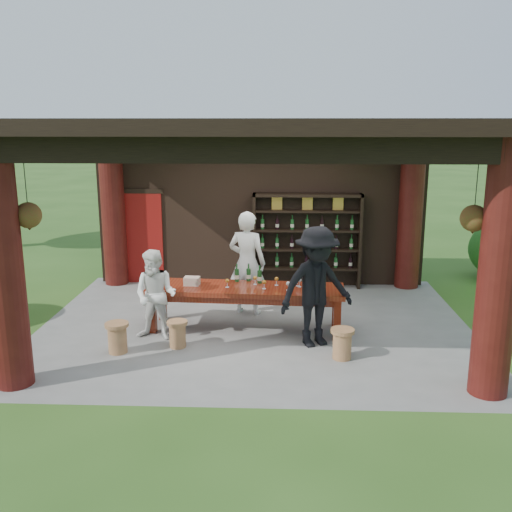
{
  "coord_description": "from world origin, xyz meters",
  "views": [
    {
      "loc": [
        0.41,
        -9.38,
        3.46
      ],
      "look_at": [
        0.0,
        0.4,
        1.15
      ],
      "focal_mm": 40.0,
      "sensor_mm": 36.0,
      "label": 1
    }
  ],
  "objects_px": {
    "tasting_table": "(246,293)",
    "stool_near_left": "(178,333)",
    "wine_shelf": "(307,241)",
    "host": "(247,263)",
    "guest_man": "(316,287)",
    "stool_far_left": "(117,337)",
    "napkin_basket": "(192,281)",
    "guest_woman": "(156,295)",
    "stool_near_right": "(342,343)"
  },
  "relations": [
    {
      "from": "wine_shelf",
      "to": "stool_far_left",
      "type": "bearing_deg",
      "value": -129.25
    },
    {
      "from": "host",
      "to": "stool_near_left",
      "type": "bearing_deg",
      "value": 76.36
    },
    {
      "from": "stool_far_left",
      "to": "host",
      "type": "distance_m",
      "value": 2.8
    },
    {
      "from": "wine_shelf",
      "to": "host",
      "type": "bearing_deg",
      "value": -123.3
    },
    {
      "from": "stool_near_left",
      "to": "guest_woman",
      "type": "relative_size",
      "value": 0.29
    },
    {
      "from": "stool_far_left",
      "to": "host",
      "type": "bearing_deg",
      "value": 46.1
    },
    {
      "from": "stool_near_right",
      "to": "host",
      "type": "xyz_separation_m",
      "value": [
        -1.53,
        2.05,
        0.71
      ]
    },
    {
      "from": "stool_near_left",
      "to": "stool_near_right",
      "type": "relative_size",
      "value": 0.92
    },
    {
      "from": "stool_near_left",
      "to": "stool_near_right",
      "type": "xyz_separation_m",
      "value": [
        2.54,
        -0.35,
        0.02
      ]
    },
    {
      "from": "stool_near_left",
      "to": "napkin_basket",
      "type": "xyz_separation_m",
      "value": [
        0.1,
        0.92,
        0.59
      ]
    },
    {
      "from": "host",
      "to": "guest_man",
      "type": "height_order",
      "value": "guest_man"
    },
    {
      "from": "napkin_basket",
      "to": "stool_near_left",
      "type": "bearing_deg",
      "value": -96.28
    },
    {
      "from": "wine_shelf",
      "to": "host",
      "type": "xyz_separation_m",
      "value": [
        -1.16,
        -1.77,
        -0.06
      ]
    },
    {
      "from": "wine_shelf",
      "to": "host",
      "type": "distance_m",
      "value": 2.12
    },
    {
      "from": "guest_woman",
      "to": "wine_shelf",
      "type": "bearing_deg",
      "value": 62.48
    },
    {
      "from": "stool_near_right",
      "to": "stool_far_left",
      "type": "bearing_deg",
      "value": 178.5
    },
    {
      "from": "host",
      "to": "stool_near_right",
      "type": "bearing_deg",
      "value": 143.74
    },
    {
      "from": "stool_near_left",
      "to": "guest_woman",
      "type": "xyz_separation_m",
      "value": [
        -0.4,
        0.35,
        0.51
      ]
    },
    {
      "from": "tasting_table",
      "to": "guest_woman",
      "type": "xyz_separation_m",
      "value": [
        -1.42,
        -0.51,
        0.11
      ]
    },
    {
      "from": "guest_man",
      "to": "stool_far_left",
      "type": "bearing_deg",
      "value": 163.21
    },
    {
      "from": "wine_shelf",
      "to": "guest_man",
      "type": "bearing_deg",
      "value": -89.98
    },
    {
      "from": "stool_near_left",
      "to": "napkin_basket",
      "type": "relative_size",
      "value": 1.65
    },
    {
      "from": "wine_shelf",
      "to": "stool_far_left",
      "type": "distance_m",
      "value": 4.87
    },
    {
      "from": "napkin_basket",
      "to": "tasting_table",
      "type": "bearing_deg",
      "value": -4.45
    },
    {
      "from": "wine_shelf",
      "to": "napkin_basket",
      "type": "xyz_separation_m",
      "value": [
        -2.06,
        -2.55,
        -0.19
      ]
    },
    {
      "from": "host",
      "to": "guest_woman",
      "type": "bearing_deg",
      "value": 60.9
    },
    {
      "from": "tasting_table",
      "to": "stool_near_right",
      "type": "xyz_separation_m",
      "value": [
        1.51,
        -1.2,
        -0.39
      ]
    },
    {
      "from": "guest_woman",
      "to": "guest_man",
      "type": "bearing_deg",
      "value": 8.39
    },
    {
      "from": "host",
      "to": "napkin_basket",
      "type": "relative_size",
      "value": 7.33
    },
    {
      "from": "guest_man",
      "to": "napkin_basket",
      "type": "bearing_deg",
      "value": 135.32
    },
    {
      "from": "stool_near_right",
      "to": "host",
      "type": "relative_size",
      "value": 0.24
    },
    {
      "from": "stool_near_left",
      "to": "stool_far_left",
      "type": "bearing_deg",
      "value": -163.73
    },
    {
      "from": "guest_woman",
      "to": "host",
      "type": "bearing_deg",
      "value": 55.88
    },
    {
      "from": "stool_near_left",
      "to": "host",
      "type": "distance_m",
      "value": 2.1
    },
    {
      "from": "tasting_table",
      "to": "host",
      "type": "distance_m",
      "value": 0.91
    },
    {
      "from": "wine_shelf",
      "to": "guest_man",
      "type": "height_order",
      "value": "wine_shelf"
    },
    {
      "from": "stool_far_left",
      "to": "napkin_basket",
      "type": "height_order",
      "value": "napkin_basket"
    },
    {
      "from": "stool_near_left",
      "to": "tasting_table",
      "type": "bearing_deg",
      "value": 39.81
    },
    {
      "from": "stool_near_left",
      "to": "host",
      "type": "bearing_deg",
      "value": 59.49
    },
    {
      "from": "stool_near_left",
      "to": "guest_man",
      "type": "distance_m",
      "value": 2.29
    },
    {
      "from": "guest_woman",
      "to": "tasting_table",
      "type": "bearing_deg",
      "value": 31.45
    },
    {
      "from": "guest_man",
      "to": "napkin_basket",
      "type": "relative_size",
      "value": 7.34
    },
    {
      "from": "stool_near_right",
      "to": "host",
      "type": "bearing_deg",
      "value": 126.87
    },
    {
      "from": "guest_man",
      "to": "guest_woman",
      "type": "bearing_deg",
      "value": 151.39
    },
    {
      "from": "tasting_table",
      "to": "stool_near_left",
      "type": "bearing_deg",
      "value": -140.19
    },
    {
      "from": "stool_far_left",
      "to": "guest_woman",
      "type": "relative_size",
      "value": 0.32
    },
    {
      "from": "stool_near_right",
      "to": "stool_near_left",
      "type": "bearing_deg",
      "value": 172.22
    },
    {
      "from": "stool_near_left",
      "to": "host",
      "type": "relative_size",
      "value": 0.22
    },
    {
      "from": "guest_woman",
      "to": "stool_near_right",
      "type": "bearing_deg",
      "value": -1.43
    },
    {
      "from": "stool_far_left",
      "to": "host",
      "type": "xyz_separation_m",
      "value": [
        1.88,
        1.96,
        0.7
      ]
    }
  ]
}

